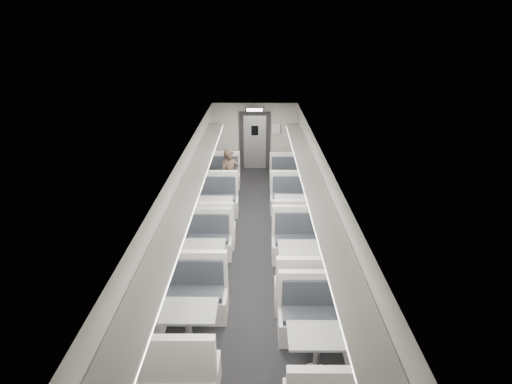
{
  "coord_description": "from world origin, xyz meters",
  "views": [
    {
      "loc": [
        0.11,
        -8.04,
        4.96
      ],
      "look_at": [
        0.07,
        1.11,
        1.09
      ],
      "focal_mm": 28.0,
      "sensor_mm": 36.0,
      "label": 1
    }
  ],
  "objects_px": {
    "booth_right_d": "(317,354)",
    "exit_sign": "(255,110)",
    "passenger": "(230,176)",
    "booth_left_a": "(222,185)",
    "booth_left_c": "(205,260)",
    "booth_right_b": "(291,211)",
    "booth_left_b": "(215,214)",
    "booth_right_a": "(286,183)",
    "vestibule_door": "(255,141)",
    "booth_right_c": "(301,264)",
    "booth_left_d": "(189,329)"
  },
  "relations": [
    {
      "from": "booth_left_a",
      "to": "booth_right_b",
      "type": "relative_size",
      "value": 0.98
    },
    {
      "from": "booth_right_d",
      "to": "vestibule_door",
      "type": "xyz_separation_m",
      "value": [
        -1.0,
        9.41,
        0.65
      ]
    },
    {
      "from": "passenger",
      "to": "exit_sign",
      "type": "distance_m",
      "value": 2.94
    },
    {
      "from": "booth_left_c",
      "to": "vestibule_door",
      "type": "relative_size",
      "value": 1.0
    },
    {
      "from": "booth_right_a",
      "to": "booth_right_c",
      "type": "distance_m",
      "value": 4.62
    },
    {
      "from": "booth_left_c",
      "to": "passenger",
      "type": "height_order",
      "value": "passenger"
    },
    {
      "from": "booth_left_a",
      "to": "booth_left_c",
      "type": "distance_m",
      "value": 4.25
    },
    {
      "from": "booth_left_b",
      "to": "booth_left_d",
      "type": "xyz_separation_m",
      "value": [
        0.0,
        -4.21,
        0.0
      ]
    },
    {
      "from": "passenger",
      "to": "vestibule_door",
      "type": "bearing_deg",
      "value": 53.06
    },
    {
      "from": "booth_right_b",
      "to": "passenger",
      "type": "relative_size",
      "value": 1.34
    },
    {
      "from": "booth_left_b",
      "to": "booth_left_c",
      "type": "relative_size",
      "value": 1.08
    },
    {
      "from": "booth_left_c",
      "to": "booth_right_d",
      "type": "relative_size",
      "value": 0.96
    },
    {
      "from": "booth_left_c",
      "to": "booth_left_d",
      "type": "distance_m",
      "value": 2.09
    },
    {
      "from": "booth_left_b",
      "to": "booth_right_d",
      "type": "xyz_separation_m",
      "value": [
        2.0,
        -4.71,
        -0.01
      ]
    },
    {
      "from": "booth_left_a",
      "to": "exit_sign",
      "type": "relative_size",
      "value": 3.41
    },
    {
      "from": "booth_left_d",
      "to": "booth_left_b",
      "type": "bearing_deg",
      "value": 90.0
    },
    {
      "from": "booth_right_c",
      "to": "passenger",
      "type": "xyz_separation_m",
      "value": [
        -1.71,
        4.07,
        0.4
      ]
    },
    {
      "from": "booth_left_c",
      "to": "booth_right_c",
      "type": "distance_m",
      "value": 2.01
    },
    {
      "from": "booth_right_b",
      "to": "vestibule_door",
      "type": "distance_m",
      "value": 4.63
    },
    {
      "from": "booth_right_a",
      "to": "vestibule_door",
      "type": "bearing_deg",
      "value": 112.74
    },
    {
      "from": "booth_left_a",
      "to": "exit_sign",
      "type": "xyz_separation_m",
      "value": [
        1.0,
        2.08,
        1.9
      ]
    },
    {
      "from": "booth_right_d",
      "to": "exit_sign",
      "type": "height_order",
      "value": "exit_sign"
    },
    {
      "from": "booth_left_b",
      "to": "booth_right_c",
      "type": "bearing_deg",
      "value": -49.13
    },
    {
      "from": "booth_left_b",
      "to": "booth_right_b",
      "type": "xyz_separation_m",
      "value": [
        2.0,
        0.23,
        -0.02
      ]
    },
    {
      "from": "booth_left_c",
      "to": "booth_right_b",
      "type": "distance_m",
      "value": 3.09
    },
    {
      "from": "booth_left_b",
      "to": "booth_right_d",
      "type": "bearing_deg",
      "value": -67.01
    },
    {
      "from": "booth_left_b",
      "to": "exit_sign",
      "type": "distance_m",
      "value": 4.71
    },
    {
      "from": "booth_right_a",
      "to": "passenger",
      "type": "xyz_separation_m",
      "value": [
        -1.71,
        -0.55,
        0.45
      ]
    },
    {
      "from": "booth_left_a",
      "to": "booth_right_d",
      "type": "height_order",
      "value": "booth_right_d"
    },
    {
      "from": "booth_right_c",
      "to": "booth_right_d",
      "type": "distance_m",
      "value": 2.4
    },
    {
      "from": "passenger",
      "to": "booth_left_a",
      "type": "bearing_deg",
      "value": 105.03
    },
    {
      "from": "booth_left_c",
      "to": "booth_right_b",
      "type": "height_order",
      "value": "booth_right_b"
    },
    {
      "from": "booth_right_d",
      "to": "exit_sign",
      "type": "relative_size",
      "value": 3.54
    },
    {
      "from": "booth_left_a",
      "to": "booth_right_b",
      "type": "height_order",
      "value": "booth_right_b"
    },
    {
      "from": "booth_left_a",
      "to": "booth_right_d",
      "type": "xyz_separation_m",
      "value": [
        2.0,
        -6.84,
        0.01
      ]
    },
    {
      "from": "booth_left_a",
      "to": "booth_right_c",
      "type": "bearing_deg",
      "value": -65.75
    },
    {
      "from": "booth_left_c",
      "to": "exit_sign",
      "type": "distance_m",
      "value": 6.69
    },
    {
      "from": "booth_left_b",
      "to": "booth_left_d",
      "type": "distance_m",
      "value": 4.21
    },
    {
      "from": "vestibule_door",
      "to": "passenger",
      "type": "bearing_deg",
      "value": -103.59
    },
    {
      "from": "booth_left_d",
      "to": "booth_right_d",
      "type": "relative_size",
      "value": 1.04
    },
    {
      "from": "booth_left_a",
      "to": "booth_left_b",
      "type": "xyz_separation_m",
      "value": [
        0.0,
        -2.13,
        0.03
      ]
    },
    {
      "from": "booth_left_b",
      "to": "booth_left_c",
      "type": "height_order",
      "value": "booth_left_b"
    },
    {
      "from": "booth_left_d",
      "to": "booth_right_b",
      "type": "distance_m",
      "value": 4.87
    },
    {
      "from": "booth_right_c",
      "to": "booth_right_d",
      "type": "height_order",
      "value": "booth_right_c"
    },
    {
      "from": "booth_left_c",
      "to": "booth_right_b",
      "type": "bearing_deg",
      "value": 49.63
    },
    {
      "from": "booth_left_a",
      "to": "booth_right_a",
      "type": "bearing_deg",
      "value": 5.21
    },
    {
      "from": "booth_right_c",
      "to": "passenger",
      "type": "bearing_deg",
      "value": 112.76
    },
    {
      "from": "booth_left_a",
      "to": "vestibule_door",
      "type": "height_order",
      "value": "vestibule_door"
    },
    {
      "from": "booth_left_a",
      "to": "booth_right_b",
      "type": "xyz_separation_m",
      "value": [
        2.0,
        -1.9,
        0.01
      ]
    },
    {
      "from": "booth_right_b",
      "to": "booth_right_d",
      "type": "height_order",
      "value": "booth_right_d"
    }
  ]
}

